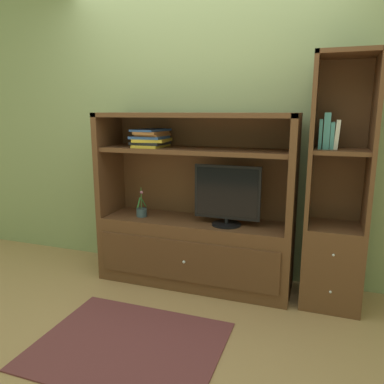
% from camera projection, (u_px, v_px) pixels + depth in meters
% --- Properties ---
extents(ground_plane, '(8.00, 8.00, 0.00)m').
position_uv_depth(ground_plane, '(177.00, 303.00, 2.90)').
color(ground_plane, tan).
extents(painted_rear_wall, '(6.00, 0.10, 2.80)m').
position_uv_depth(painted_rear_wall, '(207.00, 117.00, 3.29)').
color(painted_rear_wall, '#8C9E6B').
rests_on(painted_rear_wall, ground_plane).
extents(area_rug, '(1.16, 0.92, 0.01)m').
position_uv_depth(area_rug, '(129.00, 345.00, 2.37)').
color(area_rug, brown).
rests_on(area_rug, ground_plane).
extents(media_console, '(1.63, 0.48, 1.44)m').
position_uv_depth(media_console, '(194.00, 231.00, 3.18)').
color(media_console, brown).
rests_on(media_console, ground_plane).
extents(tv_monitor, '(0.53, 0.24, 0.48)m').
position_uv_depth(tv_monitor, '(227.00, 196.00, 2.96)').
color(tv_monitor, black).
rests_on(tv_monitor, media_console).
extents(potted_plant, '(0.09, 0.13, 0.26)m').
position_uv_depth(potted_plant, '(142.00, 211.00, 3.24)').
color(potted_plant, '#384C56').
rests_on(potted_plant, media_console).
extents(magazine_stack, '(0.30, 0.35, 0.15)m').
position_uv_depth(magazine_stack, '(151.00, 138.00, 3.13)').
color(magazine_stack, gold).
rests_on(magazine_stack, media_console).
extents(bookshelf_tall, '(0.43, 0.41, 1.85)m').
position_uv_depth(bookshelf_tall, '(335.00, 227.00, 2.79)').
color(bookshelf_tall, brown).
rests_on(bookshelf_tall, ground_plane).
extents(upright_book_row, '(0.14, 0.14, 0.25)m').
position_uv_depth(upright_book_row, '(329.00, 133.00, 2.66)').
color(upright_book_row, teal).
rests_on(upright_book_row, bookshelf_tall).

